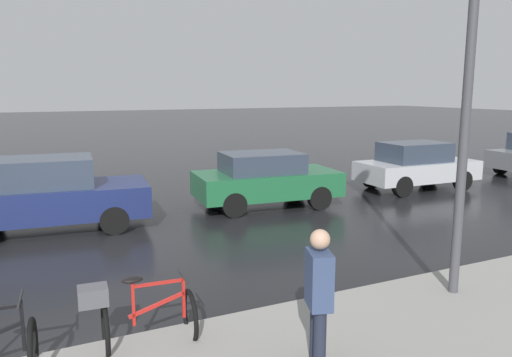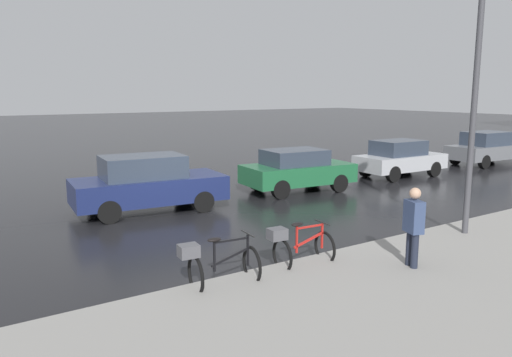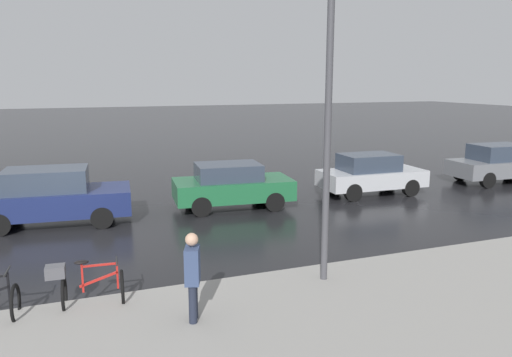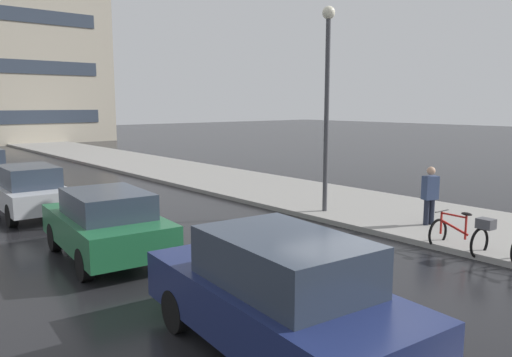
# 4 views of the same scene
# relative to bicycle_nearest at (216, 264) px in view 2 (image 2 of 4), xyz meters

# --- Properties ---
(ground_plane) EXTENTS (140.00, 140.00, 0.00)m
(ground_plane) POSITION_rel_bicycle_nearest_xyz_m (-3.83, 1.46, -0.50)
(ground_plane) COLOR black
(bicycle_nearest) EXTENTS (0.83, 1.47, 0.98)m
(bicycle_nearest) POSITION_rel_bicycle_nearest_xyz_m (0.00, 0.00, 0.00)
(bicycle_nearest) COLOR black
(bicycle_nearest) RESTS_ON ground
(bicycle_second) EXTENTS (0.77, 1.39, 0.97)m
(bicycle_second) POSITION_rel_bicycle_nearest_xyz_m (-0.04, 1.87, -0.01)
(bicycle_second) COLOR black
(bicycle_second) RESTS_ON ground
(car_navy) EXTENTS (2.24, 4.54, 1.68)m
(car_navy) POSITION_rel_bicycle_nearest_xyz_m (-6.30, 1.22, 0.35)
(car_navy) COLOR navy
(car_navy) RESTS_ON ground
(car_green) EXTENTS (2.20, 4.04, 1.50)m
(car_green) POSITION_rel_bicycle_nearest_xyz_m (-6.28, 6.77, 0.28)
(car_green) COLOR #1E6038
(car_green) RESTS_ON ground
(car_silver) EXTENTS (1.84, 3.93, 1.53)m
(car_silver) POSITION_rel_bicycle_nearest_xyz_m (-6.34, 12.24, 0.28)
(car_silver) COLOR #B2B5BA
(car_silver) RESTS_ON ground
(car_grey) EXTENTS (2.02, 4.40, 1.60)m
(car_grey) POSITION_rel_bicycle_nearest_xyz_m (-6.37, 18.58, 0.30)
(car_grey) COLOR slate
(car_grey) RESTS_ON ground
(pedestrian) EXTENTS (0.46, 0.36, 1.71)m
(pedestrian) POSITION_rel_bicycle_nearest_xyz_m (1.37, 3.59, 0.46)
(pedestrian) COLOR #1E2333
(pedestrian) RESTS_ON ground
(streetlamp) EXTENTS (0.37, 0.37, 6.12)m
(streetlamp) POSITION_rel_bicycle_nearest_xyz_m (0.53, 6.57, 3.35)
(streetlamp) COLOR #424247
(streetlamp) RESTS_ON ground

